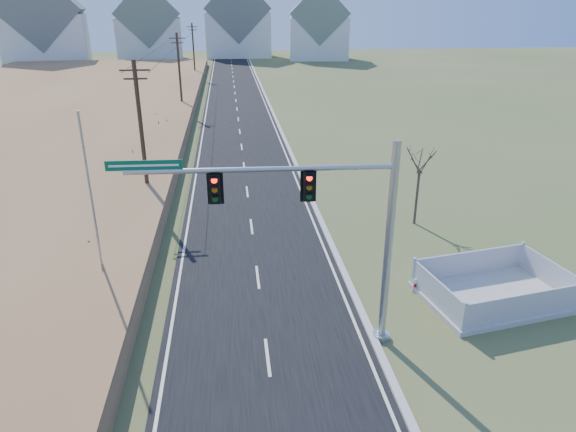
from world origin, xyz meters
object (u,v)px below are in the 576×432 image
object	(u,v)px
traffic_signal_mast	(337,228)
fence_enclosure	(494,293)
open_sign	(417,285)
bare_tree	(421,159)
flagpole	(95,223)

from	to	relation	value
traffic_signal_mast	fence_enclosure	world-z (taller)	traffic_signal_mast
fence_enclosure	open_sign	size ratio (longest dim) A/B	11.43
open_sign	fence_enclosure	bearing A→B (deg)	-26.81
fence_enclosure	bare_tree	xyz separation A→B (m)	(-0.59, 8.54, 3.65)
traffic_signal_mast	flagpole	distance (m)	10.94
fence_enclosure	flagpole	world-z (taller)	flagpole
fence_enclosure	bare_tree	distance (m)	9.31
traffic_signal_mast	flagpole	bearing A→B (deg)	154.50
flagpole	bare_tree	size ratio (longest dim) A/B	1.67
traffic_signal_mast	bare_tree	world-z (taller)	traffic_signal_mast
traffic_signal_mast	flagpole	size ratio (longest dim) A/B	1.22
open_sign	flagpole	size ratio (longest dim) A/B	0.07
traffic_signal_mast	bare_tree	xyz separation A→B (m)	(7.06, 10.71, -0.86)
flagpole	bare_tree	bearing A→B (deg)	18.78
flagpole	bare_tree	distance (m)	17.59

